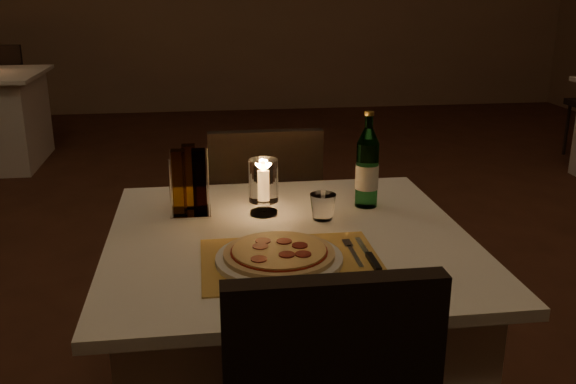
{
  "coord_description": "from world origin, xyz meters",
  "views": [
    {
      "loc": [
        -0.29,
        -2.42,
        1.41
      ],
      "look_at": [
        -0.06,
        -0.76,
        0.86
      ],
      "focal_mm": 40.0,
      "sensor_mm": 36.0,
      "label": 1
    }
  ],
  "objects": [
    {
      "name": "cruet_caddy",
      "position": [
        -0.33,
        -0.56,
        0.84
      ],
      "size": [
        0.12,
        0.12,
        0.21
      ],
      "color": "white",
      "rests_on": "main_table"
    },
    {
      "name": "floor",
      "position": [
        0.0,
        0.0,
        -0.01
      ],
      "size": [
        8.0,
        10.0,
        0.02
      ],
      "primitive_type": "cube",
      "color": "#472416",
      "rests_on": "ground"
    },
    {
      "name": "neighbor_chair_lb",
      "position": [
        -2.03,
        3.64,
        0.55
      ],
      "size": [
        0.42,
        0.42,
        0.9
      ],
      "color": "black",
      "rests_on": "ground"
    },
    {
      "name": "placemat",
      "position": [
        -0.08,
        -0.96,
        0.74
      ],
      "size": [
        0.45,
        0.34,
        0.0
      ],
      "primitive_type": "cube",
      "color": "#C19443",
      "rests_on": "main_table"
    },
    {
      "name": "chair_far",
      "position": [
        -0.06,
        -0.06,
        0.55
      ],
      "size": [
        0.42,
        0.42,
        0.9
      ],
      "color": "black",
      "rests_on": "ground"
    },
    {
      "name": "knife",
      "position": [
        0.12,
        -0.98,
        0.75
      ],
      "size": [
        0.02,
        0.22,
        0.01
      ],
      "color": "black",
      "rests_on": "placemat"
    },
    {
      "name": "tumbler",
      "position": [
        0.05,
        -0.66,
        0.78
      ],
      "size": [
        0.08,
        0.08,
        0.08
      ],
      "primitive_type": null,
      "color": "white",
      "rests_on": "main_table"
    },
    {
      "name": "fork",
      "position": [
        0.08,
        -0.92,
        0.75
      ],
      "size": [
        0.02,
        0.18,
        0.0
      ],
      "color": "silver",
      "rests_on": "placemat"
    },
    {
      "name": "main_table",
      "position": [
        -0.06,
        -0.78,
        0.37
      ],
      "size": [
        1.0,
        1.0,
        0.74
      ],
      "color": "silver",
      "rests_on": "ground"
    },
    {
      "name": "plate",
      "position": [
        -0.11,
        -0.96,
        0.75
      ],
      "size": [
        0.32,
        0.32,
        0.01
      ],
      "primitive_type": "cylinder",
      "color": "white",
      "rests_on": "placemat"
    },
    {
      "name": "water_bottle",
      "position": [
        0.21,
        -0.56,
        0.86
      ],
      "size": [
        0.07,
        0.07,
        0.3
      ],
      "color": "#5DAD6D",
      "rests_on": "main_table"
    },
    {
      "name": "pizza",
      "position": [
        -0.11,
        -0.96,
        0.77
      ],
      "size": [
        0.28,
        0.28,
        0.02
      ],
      "color": "#D8B77F",
      "rests_on": "plate"
    },
    {
      "name": "hurricane_candle",
      "position": [
        -0.11,
        -0.6,
        0.84
      ],
      "size": [
        0.09,
        0.09,
        0.17
      ],
      "color": "white",
      "rests_on": "main_table"
    }
  ]
}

